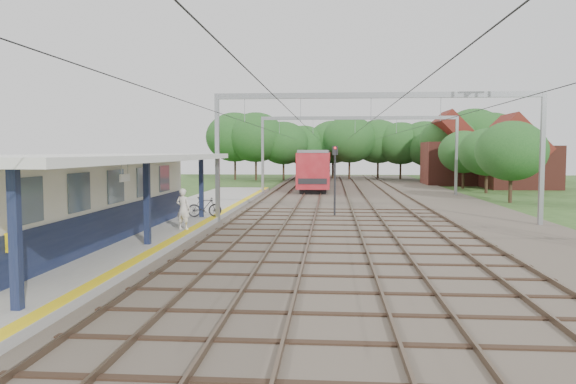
{
  "coord_description": "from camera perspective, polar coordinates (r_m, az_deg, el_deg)",
  "views": [
    {
      "loc": [
        1.15,
        -14.91,
        3.91
      ],
      "look_at": [
        -1.32,
        16.9,
        1.6
      ],
      "focal_mm": 35.0,
      "sensor_mm": 36.0,
      "label": 1
    }
  ],
  "objects": [
    {
      "name": "bicycle",
      "position": [
        30.84,
        -8.47,
        -1.5
      ],
      "size": [
        1.91,
        0.98,
        1.1
      ],
      "primitive_type": "imported",
      "rotation": [
        0.0,
        0.0,
        1.84
      ],
      "color": "black",
      "rests_on": "platform"
    },
    {
      "name": "house_far",
      "position": [
        68.55,
        16.98,
        3.4
      ],
      "size": [
        8.0,
        6.12,
        8.66
      ],
      "color": "brown",
      "rests_on": "ground"
    },
    {
      "name": "house_near",
      "position": [
        64.08,
        22.52,
        3.0
      ],
      "size": [
        7.0,
        6.12,
        7.89
      ],
      "color": "brown",
      "rests_on": "ground"
    },
    {
      "name": "catenary_system",
      "position": [
        40.29,
        7.67,
        6.38
      ],
      "size": [
        17.22,
        88.0,
        7.0
      ],
      "color": "gray",
      "rests_on": "ground"
    },
    {
      "name": "platform",
      "position": [
        30.41,
        -12.14,
        -3.01
      ],
      "size": [
        5.0,
        52.0,
        0.35
      ],
      "primitive_type": "cube",
      "color": "gray",
      "rests_on": "ground"
    },
    {
      "name": "train",
      "position": [
        67.79,
        3.05,
        2.69
      ],
      "size": [
        3.01,
        37.44,
        3.94
      ],
      "color": "black",
      "rests_on": "ballast_bed"
    },
    {
      "name": "ground",
      "position": [
        15.46,
        0.04,
        -10.52
      ],
      "size": [
        160.0,
        160.0,
        0.0
      ],
      "primitive_type": "plane",
      "color": "#2D4C1E",
      "rests_on": "ground"
    },
    {
      "name": "tree_band",
      "position": [
        72.09,
        6.6,
        4.92
      ],
      "size": [
        31.72,
        30.88,
        8.82
      ],
      "color": "#382619",
      "rests_on": "ground"
    },
    {
      "name": "ballast_bed",
      "position": [
        45.17,
        8.04,
        -0.8
      ],
      "size": [
        18.0,
        90.0,
        0.1
      ],
      "primitive_type": "cube",
      "color": "#473D33",
      "rests_on": "ground"
    },
    {
      "name": "person",
      "position": [
        26.04,
        -10.61,
        -1.7
      ],
      "size": [
        0.79,
        0.63,
        1.89
      ],
      "primitive_type": "imported",
      "rotation": [
        0.0,
        0.0,
        2.85
      ],
      "color": "white",
      "rests_on": "platform"
    },
    {
      "name": "rail_tracks",
      "position": [
        45.07,
        4.87,
        -0.63
      ],
      "size": [
        11.8,
        88.0,
        0.15
      ],
      "color": "brown",
      "rests_on": "ballast_bed"
    },
    {
      "name": "canopy",
      "position": [
        22.74,
        -18.69,
        3.25
      ],
      "size": [
        6.4,
        20.0,
        3.44
      ],
      "color": "#111937",
      "rests_on": "platform"
    },
    {
      "name": "yellow_stripe",
      "position": [
        29.83,
        -7.99,
        -2.75
      ],
      "size": [
        0.45,
        52.0,
        0.01
      ],
      "primitive_type": "cube",
      "color": "yellow",
      "rests_on": "platform"
    },
    {
      "name": "station_building",
      "position": [
        24.17,
        -20.09,
        -0.54
      ],
      "size": [
        3.41,
        18.0,
        3.4
      ],
      "color": "beige",
      "rests_on": "platform"
    },
    {
      "name": "signal_post",
      "position": [
        33.27,
        4.79,
        1.93
      ],
      "size": [
        0.33,
        0.29,
        4.23
      ],
      "rotation": [
        0.0,
        0.0,
        0.31
      ],
      "color": "black",
      "rests_on": "ground"
    }
  ]
}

